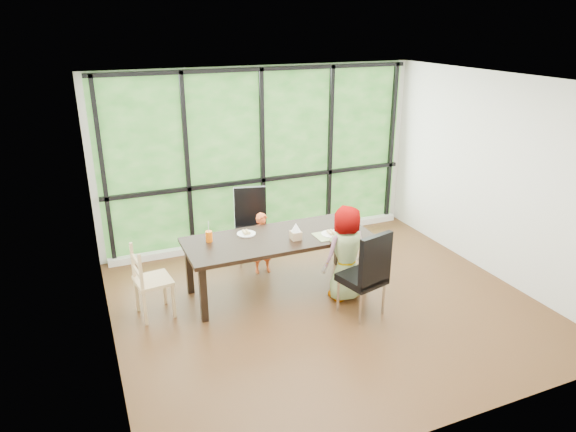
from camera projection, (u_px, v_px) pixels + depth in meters
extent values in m
plane|color=black|center=(325.00, 304.00, 6.43)|extent=(5.00, 5.00, 0.00)
plane|color=silver|center=(261.00, 157.00, 7.88)|extent=(5.00, 0.00, 5.00)
cube|color=#1E4D18|center=(262.00, 157.00, 7.87)|extent=(4.80, 0.02, 2.65)
cube|color=silver|center=(265.00, 237.00, 8.26)|extent=(4.80, 0.12, 0.10)
cube|color=black|center=(278.00, 263.00, 6.65)|extent=(2.40, 1.09, 0.75)
cube|color=black|center=(252.00, 227.00, 7.37)|extent=(0.55, 0.55, 1.08)
cube|color=black|center=(362.00, 272.00, 6.05)|extent=(0.56, 0.56, 1.08)
cube|color=tan|center=(153.00, 280.00, 6.06)|extent=(0.45, 0.46, 0.90)
imported|color=#DF5625|center=(263.00, 243.00, 7.11)|extent=(0.33, 0.23, 0.87)
imported|color=gray|center=(345.00, 254.00, 6.37)|extent=(0.64, 0.46, 1.22)
cube|color=tan|center=(331.00, 235.00, 6.55)|extent=(0.41, 0.30, 0.01)
cylinder|color=white|center=(246.00, 234.00, 6.58)|extent=(0.24, 0.24, 0.02)
cylinder|color=white|center=(331.00, 234.00, 6.58)|extent=(0.26, 0.26, 0.02)
cylinder|color=orange|center=(209.00, 236.00, 6.36)|extent=(0.09, 0.09, 0.13)
cylinder|color=green|center=(354.00, 228.00, 6.64)|extent=(0.07, 0.07, 0.11)
cylinder|color=white|center=(350.00, 221.00, 6.94)|extent=(0.07, 0.07, 0.07)
cube|color=tan|center=(296.00, 235.00, 6.42)|extent=(0.12, 0.12, 0.11)
cylinder|color=white|center=(209.00, 228.00, 6.32)|extent=(0.01, 0.04, 0.20)
cylinder|color=pink|center=(354.00, 221.00, 6.60)|extent=(0.01, 0.04, 0.20)
cone|color=white|center=(296.00, 227.00, 6.38)|extent=(0.12, 0.12, 0.11)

